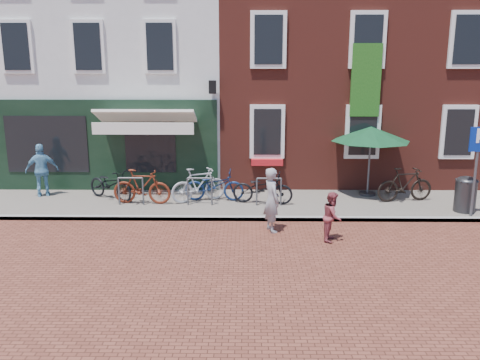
{
  "coord_description": "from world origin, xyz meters",
  "views": [
    {
      "loc": [
        -0.13,
        -13.13,
        4.3
      ],
      "look_at": [
        -0.32,
        0.03,
        1.13
      ],
      "focal_mm": 38.41,
      "sensor_mm": 36.0,
      "label": 1
    }
  ],
  "objects_px": {
    "parking_sign": "(477,156)",
    "woman": "(272,200)",
    "bicycle_4": "(263,188)",
    "bicycle_5": "(405,185)",
    "cafe_person": "(42,170)",
    "bicycle_0": "(110,184)",
    "boy": "(332,216)",
    "parasol": "(371,131)",
    "bicycle_3": "(199,185)",
    "litter_bin": "(466,192)",
    "bicycle_1": "(142,187)",
    "bicycle_2": "(214,185)"
  },
  "relations": [
    {
      "from": "bicycle_3",
      "to": "cafe_person",
      "type": "bearing_deg",
      "value": 58.12
    },
    {
      "from": "parasol",
      "to": "bicycle_3",
      "type": "xyz_separation_m",
      "value": [
        -5.19,
        -0.83,
        -1.49
      ]
    },
    {
      "from": "woman",
      "to": "bicycle_3",
      "type": "distance_m",
      "value": 3.12
    },
    {
      "from": "parasol",
      "to": "bicycle_3",
      "type": "distance_m",
      "value": 5.46
    },
    {
      "from": "parasol",
      "to": "boy",
      "type": "bearing_deg",
      "value": -114.24
    },
    {
      "from": "cafe_person",
      "to": "woman",
      "type": "bearing_deg",
      "value": 135.93
    },
    {
      "from": "bicycle_2",
      "to": "bicycle_3",
      "type": "relative_size",
      "value": 1.03
    },
    {
      "from": "woman",
      "to": "bicycle_2",
      "type": "relative_size",
      "value": 0.93
    },
    {
      "from": "parasol",
      "to": "cafe_person",
      "type": "xyz_separation_m",
      "value": [
        -10.06,
        -0.27,
        -1.19
      ]
    },
    {
      "from": "bicycle_4",
      "to": "woman",
      "type": "bearing_deg",
      "value": -166.41
    },
    {
      "from": "parasol",
      "to": "bicycle_1",
      "type": "bearing_deg",
      "value": -170.99
    },
    {
      "from": "litter_bin",
      "to": "bicycle_1",
      "type": "xyz_separation_m",
      "value": [
        -9.14,
        0.64,
        -0.04
      ]
    },
    {
      "from": "bicycle_0",
      "to": "parasol",
      "type": "bearing_deg",
      "value": -51.65
    },
    {
      "from": "boy",
      "to": "bicycle_5",
      "type": "bearing_deg",
      "value": -24.33
    },
    {
      "from": "parking_sign",
      "to": "bicycle_1",
      "type": "height_order",
      "value": "parking_sign"
    },
    {
      "from": "parking_sign",
      "to": "bicycle_4",
      "type": "distance_m",
      "value": 5.86
    },
    {
      "from": "cafe_person",
      "to": "litter_bin",
      "type": "bearing_deg",
      "value": 151.97
    },
    {
      "from": "bicycle_0",
      "to": "bicycle_5",
      "type": "height_order",
      "value": "bicycle_5"
    },
    {
      "from": "bicycle_1",
      "to": "bicycle_4",
      "type": "xyz_separation_m",
      "value": [
        3.53,
        0.08,
        -0.05
      ]
    },
    {
      "from": "bicycle_2",
      "to": "litter_bin",
      "type": "bearing_deg",
      "value": -96.96
    },
    {
      "from": "boy",
      "to": "bicycle_5",
      "type": "distance_m",
      "value": 4.08
    },
    {
      "from": "woman",
      "to": "bicycle_3",
      "type": "xyz_separation_m",
      "value": [
        -2.05,
        2.34,
        -0.2
      ]
    },
    {
      "from": "litter_bin",
      "to": "cafe_person",
      "type": "relative_size",
      "value": 0.65
    },
    {
      "from": "bicycle_5",
      "to": "parasol",
      "type": "bearing_deg",
      "value": 41.72
    },
    {
      "from": "parasol",
      "to": "woman",
      "type": "height_order",
      "value": "parasol"
    },
    {
      "from": "bicycle_2",
      "to": "bicycle_3",
      "type": "height_order",
      "value": "bicycle_3"
    },
    {
      "from": "bicycle_1",
      "to": "bicycle_5",
      "type": "distance_m",
      "value": 7.77
    },
    {
      "from": "boy",
      "to": "bicycle_0",
      "type": "distance_m",
      "value": 6.94
    },
    {
      "from": "litter_bin",
      "to": "bicycle_5",
      "type": "xyz_separation_m",
      "value": [
        -1.38,
        1.0,
        -0.04
      ]
    },
    {
      "from": "parking_sign",
      "to": "bicycle_1",
      "type": "bearing_deg",
      "value": 173.28
    },
    {
      "from": "woman",
      "to": "parking_sign",
      "type": "bearing_deg",
      "value": -99.81
    },
    {
      "from": "bicycle_4",
      "to": "litter_bin",
      "type": "bearing_deg",
      "value": -88.03
    },
    {
      "from": "woman",
      "to": "boy",
      "type": "bearing_deg",
      "value": -135.03
    },
    {
      "from": "parking_sign",
      "to": "bicycle_2",
      "type": "bearing_deg",
      "value": 168.3
    },
    {
      "from": "bicycle_4",
      "to": "bicycle_1",
      "type": "bearing_deg",
      "value": 100.49
    },
    {
      "from": "litter_bin",
      "to": "parasol",
      "type": "relative_size",
      "value": 0.44
    },
    {
      "from": "litter_bin",
      "to": "boy",
      "type": "relative_size",
      "value": 0.89
    },
    {
      "from": "bicycle_5",
      "to": "bicycle_2",
      "type": "bearing_deg",
      "value": 79.45
    },
    {
      "from": "bicycle_4",
      "to": "bicycle_5",
      "type": "xyz_separation_m",
      "value": [
        4.23,
        0.29,
        0.05
      ]
    },
    {
      "from": "cafe_person",
      "to": "boy",
      "type": "bearing_deg",
      "value": 135.59
    },
    {
      "from": "cafe_person",
      "to": "bicycle_0",
      "type": "relative_size",
      "value": 0.93
    },
    {
      "from": "parasol",
      "to": "bicycle_0",
      "type": "height_order",
      "value": "parasol"
    },
    {
      "from": "bicycle_1",
      "to": "bicycle_4",
      "type": "relative_size",
      "value": 0.97
    },
    {
      "from": "cafe_person",
      "to": "bicycle_4",
      "type": "distance_m",
      "value": 6.8
    },
    {
      "from": "cafe_person",
      "to": "bicycle_4",
      "type": "relative_size",
      "value": 0.93
    },
    {
      "from": "woman",
      "to": "cafe_person",
      "type": "xyz_separation_m",
      "value": [
        -6.92,
        2.9,
        0.1
      ]
    },
    {
      "from": "bicycle_0",
      "to": "bicycle_1",
      "type": "distance_m",
      "value": 1.14
    },
    {
      "from": "parking_sign",
      "to": "woman",
      "type": "xyz_separation_m",
      "value": [
        -5.45,
        -1.01,
        -0.95
      ]
    },
    {
      "from": "woman",
      "to": "parasol",
      "type": "bearing_deg",
      "value": -65.03
    },
    {
      "from": "bicycle_4",
      "to": "cafe_person",
      "type": "bearing_deg",
      "value": 93.01
    }
  ]
}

